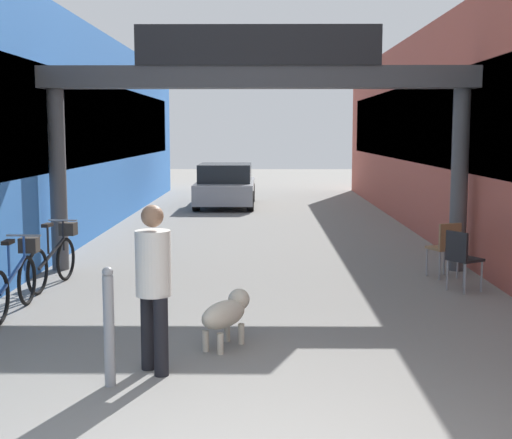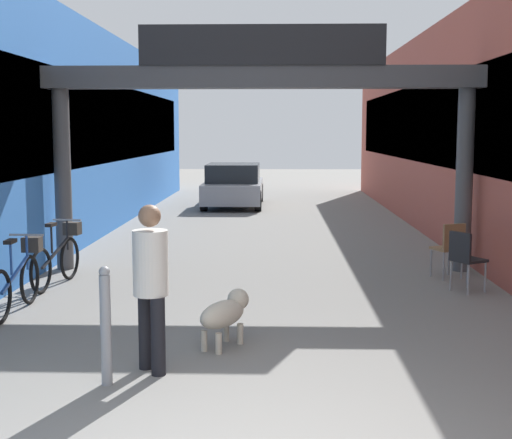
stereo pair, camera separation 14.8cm
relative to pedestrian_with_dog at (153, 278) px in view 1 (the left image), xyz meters
name	(u,v)px [view 1 (the left image)]	position (x,y,z in m)	size (l,w,h in m)	color
storefront_left	(20,133)	(-4.13, 8.54, 1.37)	(3.00, 26.00, 4.60)	blue
storefront_right	(500,133)	(6.06, 8.54, 1.37)	(3.00, 26.00, 4.60)	#B25142
arcade_sign_gateway	(258,99)	(0.97, 5.16, 1.91)	(7.40, 0.47, 4.02)	#4C4C4F
pedestrian_with_dog	(153,278)	(0.00, 0.00, 0.00)	(0.48, 0.48, 1.64)	black
dog_on_leash	(227,313)	(0.66, 0.85, -0.56)	(0.63, 0.83, 0.59)	beige
bicycle_blue_third	(16,279)	(-2.13, 2.29, -0.50)	(0.46, 1.69, 0.98)	black
bicycle_black_farthest	(55,257)	(-2.10, 3.90, -0.50)	(0.46, 1.68, 0.98)	black
bollard_post_metal	(109,326)	(-0.36, -0.37, -0.37)	(0.10, 0.10, 1.11)	gray
cafe_chair_black_nearer	(461,255)	(3.93, 3.55, -0.39)	(0.55, 0.55, 0.89)	gray
cafe_chair_wood_farther	(446,245)	(3.95, 4.52, -0.39)	(0.52, 0.52, 0.89)	gray
parked_car_silver	(226,186)	(-0.12, 15.48, -0.29)	(1.80, 4.00, 1.33)	#99999E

